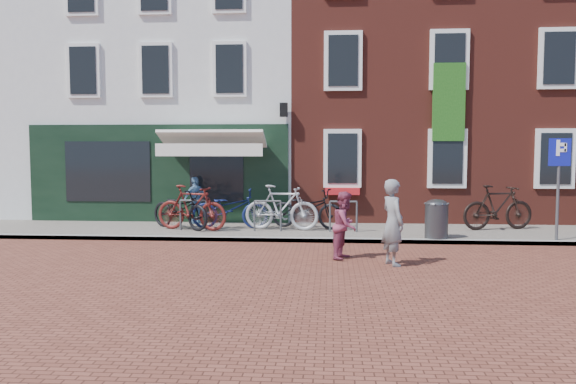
# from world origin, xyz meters

# --- Properties ---
(ground) EXTENTS (80.00, 80.00, 0.00)m
(ground) POSITION_xyz_m (0.00, 0.00, 0.00)
(ground) COLOR brown
(sidewalk) EXTENTS (24.00, 3.00, 0.10)m
(sidewalk) POSITION_xyz_m (1.00, 1.50, 0.05)
(sidewalk) COLOR slate
(sidewalk) RESTS_ON ground
(building_stucco) EXTENTS (8.00, 8.00, 9.00)m
(building_stucco) POSITION_xyz_m (-5.00, 7.00, 4.50)
(building_stucco) COLOR silver
(building_stucco) RESTS_ON ground
(building_brick_mid) EXTENTS (6.00, 8.00, 10.00)m
(building_brick_mid) POSITION_xyz_m (2.00, 7.00, 5.00)
(building_brick_mid) COLOR maroon
(building_brick_mid) RESTS_ON ground
(building_brick_right) EXTENTS (6.00, 8.00, 10.00)m
(building_brick_right) POSITION_xyz_m (8.00, 7.00, 5.00)
(building_brick_right) COLOR maroon
(building_brick_right) RESTS_ON ground
(litter_bin) EXTENTS (0.55, 0.55, 1.02)m
(litter_bin) POSITION_xyz_m (2.74, 0.30, 0.62)
(litter_bin) COLOR #3A3A3D
(litter_bin) RESTS_ON sidewalk
(parking_sign) EXTENTS (0.50, 0.08, 2.43)m
(parking_sign) POSITION_xyz_m (5.56, 0.24, 1.77)
(parking_sign) COLOR #4C4C4F
(parking_sign) RESTS_ON sidewalk
(woman) EXTENTS (0.61, 0.73, 1.69)m
(woman) POSITION_xyz_m (1.38, -2.53, 0.85)
(woman) COLOR slate
(woman) RESTS_ON ground
(boy) EXTENTS (0.73, 0.82, 1.40)m
(boy) POSITION_xyz_m (0.47, -1.93, 0.70)
(boy) COLOR #88344E
(boy) RESTS_ON ground
(cafe_person) EXTENTS (0.82, 0.79, 1.37)m
(cafe_person) POSITION_xyz_m (-3.76, 2.60, 0.78)
(cafe_person) COLOR #5E86AF
(cafe_person) RESTS_ON sidewalk
(bicycle_0) EXTENTS (2.14, 1.73, 1.09)m
(bicycle_0) POSITION_xyz_m (-3.92, 1.43, 0.65)
(bicycle_0) COLOR black
(bicycle_0) RESTS_ON sidewalk
(bicycle_1) EXTENTS (2.09, 1.02, 1.21)m
(bicycle_1) POSITION_xyz_m (-3.55, 1.22, 0.71)
(bicycle_1) COLOR #581814
(bicycle_1) RESTS_ON sidewalk
(bicycle_2) EXTENTS (2.13, 0.89, 1.09)m
(bicycle_2) POSITION_xyz_m (-2.59, 1.63, 0.65)
(bicycle_2) COLOR navy
(bicycle_2) RESTS_ON sidewalk
(bicycle_3) EXTENTS (2.07, 0.84, 1.21)m
(bicycle_3) POSITION_xyz_m (-1.15, 1.42, 0.71)
(bicycle_3) COLOR #A0A0A2
(bicycle_3) RESTS_ON sidewalk
(bicycle_4) EXTENTS (2.20, 1.30, 1.09)m
(bicycle_4) POSITION_xyz_m (-0.48, 1.81, 0.65)
(bicycle_4) COLOR black
(bicycle_4) RESTS_ON sidewalk
(bicycle_5) EXTENTS (2.09, 1.06, 1.21)m
(bicycle_5) POSITION_xyz_m (4.66, 1.91, 0.71)
(bicycle_5) COLOR black
(bicycle_5) RESTS_ON sidewalk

